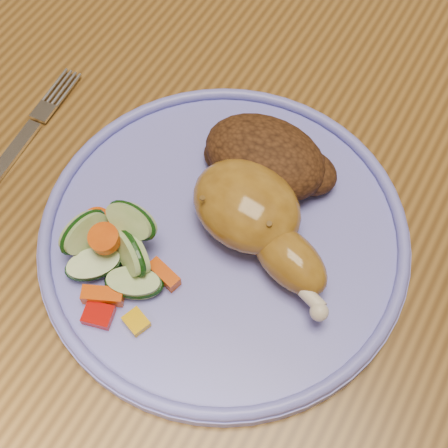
{
  "coord_description": "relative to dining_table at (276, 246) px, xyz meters",
  "views": [
    {
      "loc": [
        0.09,
        -0.26,
        1.2
      ],
      "look_at": [
        -0.02,
        -0.06,
        0.78
      ],
      "focal_mm": 50.0,
      "sensor_mm": 36.0,
      "label": 1
    }
  ],
  "objects": [
    {
      "name": "ground",
      "position": [
        0.0,
        0.0,
        -0.67
      ],
      "size": [
        4.0,
        4.0,
        0.0
      ],
      "primitive_type": "plane",
      "color": "#53371C",
      "rests_on": "ground"
    },
    {
      "name": "plate_rim",
      "position": [
        -0.02,
        -0.06,
        0.1
      ],
      "size": [
        0.3,
        0.3,
        0.01
      ],
      "primitive_type": "torus",
      "color": "#7070DC",
      "rests_on": "plate"
    },
    {
      "name": "fork",
      "position": [
        -0.23,
        -0.07,
        0.09
      ],
      "size": [
        0.03,
        0.16,
        0.0
      ],
      "color": "silver",
      "rests_on": "dining_table"
    },
    {
      "name": "vegetable_pile",
      "position": [
        -0.09,
        -0.12,
        0.11
      ],
      "size": [
        0.1,
        0.1,
        0.05
      ],
      "color": "#A50A05",
      "rests_on": "plate"
    },
    {
      "name": "plate",
      "position": [
        -0.02,
        -0.06,
        0.09
      ],
      "size": [
        0.3,
        0.3,
        0.01
      ],
      "primitive_type": "cylinder",
      "color": "#7070DC",
      "rests_on": "dining_table"
    },
    {
      "name": "rice_pilaf",
      "position": [
        -0.02,
        0.01,
        0.11
      ],
      "size": [
        0.11,
        0.08,
        0.05
      ],
      "color": "#432410",
      "rests_on": "plate"
    },
    {
      "name": "dining_table",
      "position": [
        0.0,
        0.0,
        0.0
      ],
      "size": [
        0.9,
        1.4,
        0.75
      ],
      "color": "brown",
      "rests_on": "ground"
    },
    {
      "name": "chicken_leg",
      "position": [
        -0.0,
        -0.04,
        0.12
      ],
      "size": [
        0.15,
        0.1,
        0.05
      ],
      "color": "#9C6C20",
      "rests_on": "plate"
    }
  ]
}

